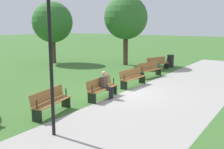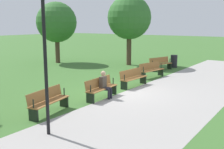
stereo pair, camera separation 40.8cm
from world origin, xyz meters
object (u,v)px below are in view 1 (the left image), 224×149
(person_seated, at_px, (106,84))
(lamp_post, at_px, (50,34))
(trash_bin, at_px, (170,61))
(bench_4, at_px, (51,101))
(tree_0, at_px, (126,18))
(bench_2, at_px, (132,77))
(bench_0, at_px, (157,63))
(tree_2, at_px, (52,22))
(bench_1, at_px, (149,69))
(bench_3, at_px, (102,87))

(person_seated, distance_m, lamp_post, 4.86)
(person_seated, bearing_deg, trash_bin, -178.70)
(bench_4, bearing_deg, tree_0, -172.55)
(bench_2, height_order, lamp_post, lamp_post)
(bench_0, distance_m, tree_0, 4.55)
(bench_4, bearing_deg, bench_2, 166.37)
(bench_4, height_order, lamp_post, lamp_post)
(bench_4, bearing_deg, tree_2, -145.89)
(bench_1, bearing_deg, trash_bin, -165.29)
(trash_bin, bearing_deg, bench_4, 1.56)
(tree_2, distance_m, lamp_post, 15.23)
(lamp_post, bearing_deg, person_seated, -166.62)
(lamp_post, distance_m, trash_bin, 14.28)
(bench_1, bearing_deg, bench_0, -156.19)
(bench_1, height_order, bench_4, same)
(bench_0, height_order, tree_2, tree_2)
(person_seated, bearing_deg, bench_3, -57.90)
(bench_3, relative_size, trash_bin, 2.08)
(bench_1, relative_size, tree_2, 0.39)
(bench_3, bearing_deg, trash_bin, -179.54)
(bench_0, xyz_separation_m, bench_1, (2.68, 0.65, 0.00))
(person_seated, xyz_separation_m, tree_2, (-6.64, -9.73, 2.67))
(bench_1, xyz_separation_m, bench_2, (2.74, 0.33, 0.00))
(bench_2, xyz_separation_m, lamp_post, (6.83, 1.13, 2.47))
(bench_3, xyz_separation_m, tree_2, (-6.74, -9.60, 2.83))
(tree_0, relative_size, trash_bin, 5.80)
(bench_1, distance_m, tree_2, 9.77)
(bench_1, height_order, tree_0, tree_0)
(bench_2, bearing_deg, tree_0, -143.63)
(person_seated, xyz_separation_m, lamp_post, (4.16, 0.99, 2.31))
(trash_bin, bearing_deg, tree_2, -70.60)
(bench_2, relative_size, trash_bin, 2.08)
(bench_3, xyz_separation_m, tree_0, (-9.08, -4.10, 3.18))
(tree_0, height_order, lamp_post, tree_0)
(bench_4, bearing_deg, lamp_post, 37.45)
(tree_2, relative_size, lamp_post, 1.16)
(bench_3, height_order, person_seated, person_seated)
(person_seated, distance_m, tree_2, 12.08)
(bench_2, relative_size, bench_3, 1.00)
(bench_1, distance_m, bench_2, 2.76)
(bench_3, relative_size, bench_4, 0.99)
(bench_4, height_order, person_seated, person_seated)
(bench_0, relative_size, lamp_post, 0.46)
(bench_3, bearing_deg, tree_2, -128.51)
(bench_0, height_order, person_seated, person_seated)
(bench_1, relative_size, person_seated, 1.63)
(bench_3, bearing_deg, bench_4, -10.20)
(person_seated, height_order, tree_2, tree_2)
(bench_0, xyz_separation_m, lamp_post, (12.25, 2.10, 2.47))
(bench_3, xyz_separation_m, bench_4, (2.74, -0.33, 0.00))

